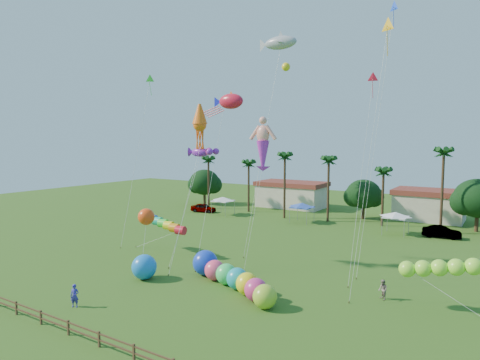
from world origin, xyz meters
The scene contains 23 objects.
ground centered at (0.00, 0.00, 0.00)m, with size 160.00×160.00×0.00m, color #285116.
tree_line centered at (3.57, 44.00, 4.28)m, with size 69.46×8.91×11.00m.
buildings_row centered at (-3.09, 50.00, 2.00)m, with size 35.00×7.00×4.00m.
tent_row centered at (-6.00, 36.33, 2.75)m, with size 31.00×4.00×0.60m.
fence centered at (0.00, -6.00, 0.61)m, with size 36.12×0.12×1.00m.
car_a centered at (-24.48, 36.42, 0.76)m, with size 1.79×4.46×1.52m, color #4C4C54.
car_b centered at (13.50, 37.27, 0.77)m, with size 1.63×4.68×1.54m, color #4C4C54.
spectator_a centered at (-6.68, -2.81, 0.88)m, with size 0.64×0.42×1.76m, color #362FA5.
spectator_b centered at (12.60, 11.30, 0.80)m, with size 0.78×0.60×1.60m, color gray.
caterpillar_inflatable centered at (0.87, 7.08, 0.99)m, with size 11.08×6.45×2.37m.
blue_ball centered at (-6.96, 4.74, 1.14)m, with size 2.27×2.27×2.27m, color blue.
rainbow_tube centered at (-10.52, 11.91, 3.00)m, with size 9.32×1.40×3.50m.
green_worm centered at (14.49, 10.64, 2.97)m, with size 9.19×3.90×3.70m.
orange_ball_kite centered at (-8.25, 6.41, 5.36)m, with size 1.66×1.81×6.16m.
merman_kite centered at (0.03, 14.12, 11.85)m, with size 2.37×4.07×14.42m.
fish_kite centered at (-3.97, 14.51, 16.56)m, with size 4.27×6.41×17.45m.
shark_kite centered at (-2.19, 22.01, 23.62)m, with size 5.64×8.33×24.58m.
squid_kite centered at (-5.68, 11.46, 14.11)m, with size 1.56×5.68×16.27m.
lobster_kite centered at (-6.18, 12.09, 11.37)m, with size 3.75×5.10×12.04m.
delta_kite_red centered at (9.81, 16.66, 17.73)m, with size 1.09×4.61×18.70m.
delta_kite_yellow centered at (11.98, 12.57, 21.20)m, with size 2.11×3.99×22.18m.
delta_kite_green centered at (-16.96, 16.08, 19.58)m, with size 1.10×5.44×20.56m.
delta_kite_blue centered at (11.01, 18.36, 23.95)m, with size 2.34×3.85×25.12m.
Camera 1 is at (20.74, -22.47, 12.64)m, focal length 32.00 mm.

